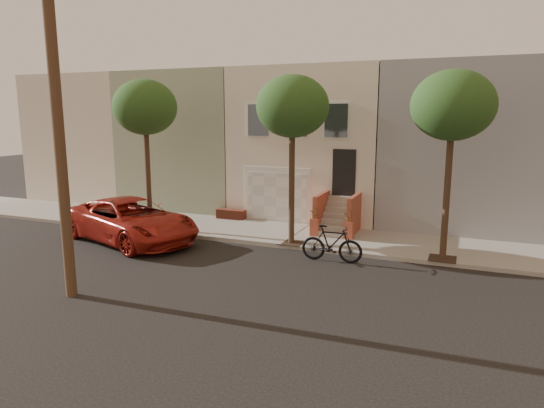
% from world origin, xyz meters
% --- Properties ---
extents(ground, '(90.00, 90.00, 0.00)m').
position_xyz_m(ground, '(0.00, 0.00, 0.00)').
color(ground, black).
rests_on(ground, ground).
extents(sidewalk, '(40.00, 3.70, 0.15)m').
position_xyz_m(sidewalk, '(0.00, 5.35, 0.07)').
color(sidewalk, gray).
rests_on(sidewalk, ground).
extents(house_row, '(33.10, 11.70, 7.00)m').
position_xyz_m(house_row, '(0.00, 11.19, 3.64)').
color(house_row, beige).
rests_on(house_row, sidewalk).
extents(tree_left, '(2.70, 2.57, 6.30)m').
position_xyz_m(tree_left, '(-5.50, 3.90, 5.26)').
color(tree_left, '#2D2116').
rests_on(tree_left, sidewalk).
extents(tree_mid, '(2.70, 2.57, 6.30)m').
position_xyz_m(tree_mid, '(1.00, 3.90, 5.26)').
color(tree_mid, '#2D2116').
rests_on(tree_mid, sidewalk).
extents(tree_right, '(2.70, 2.57, 6.30)m').
position_xyz_m(tree_right, '(6.50, 3.90, 5.26)').
color(tree_right, '#2D2116').
rests_on(tree_right, sidewalk).
extents(utility_pole, '(23.60, 1.22, 10.00)m').
position_xyz_m(utility_pole, '(8.00, -3.20, 5.19)').
color(utility_pole, '#44321F').
rests_on(utility_pole, ground).
extents(pickup_truck, '(6.77, 4.65, 1.72)m').
position_xyz_m(pickup_truck, '(-5.19, 2.21, 0.86)').
color(pickup_truck, '#9F1F15').
rests_on(pickup_truck, ground).
extents(motorcycle, '(2.14, 0.69, 1.27)m').
position_xyz_m(motorcycle, '(2.93, 2.64, 0.64)').
color(motorcycle, black).
rests_on(motorcycle, ground).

